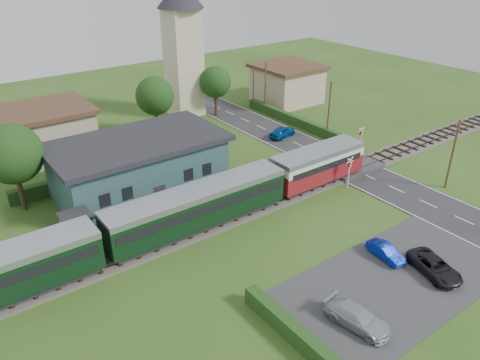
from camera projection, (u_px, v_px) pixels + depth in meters
ground at (296, 206)px, 42.53m from camera, size 120.00×120.00×0.00m
railway_track at (281, 196)px, 43.91m from camera, size 76.00×3.20×0.49m
road at (368, 176)px, 47.79m from camera, size 6.00×70.00×0.05m
car_park at (395, 280)px, 33.11m from camera, size 17.00×9.00×0.08m
crossing_deck at (353, 168)px, 49.13m from camera, size 6.20×3.40×0.45m
platform at (171, 214)px, 40.88m from camera, size 30.00×3.00×0.45m
equipment_hut at (78, 229)px, 35.97m from camera, size 2.30×2.30×2.55m
station_building at (139, 165)px, 43.91m from camera, size 16.00×9.00×5.30m
train at (164, 218)px, 36.51m from camera, size 43.20×2.90×3.40m
church_tower at (182, 39)px, 60.59m from camera, size 6.00×6.00×17.60m
house_west at (41, 132)px, 51.28m from camera, size 10.80×8.80×5.50m
house_east at (287, 83)px, 69.02m from camera, size 8.80×8.80×5.50m
hedge_carpark at (296, 334)px, 27.84m from camera, size 0.80×9.00×1.20m
hedge_roadside at (294, 120)px, 61.22m from camera, size 0.80×18.00×1.20m
hedge_station at (122, 168)px, 48.07m from camera, size 22.00×0.80×1.30m
tree_a at (12, 154)px, 39.57m from camera, size 5.20×5.20×8.00m
tree_b at (155, 96)px, 55.69m from camera, size 4.60×4.60×7.34m
tree_c at (215, 82)px, 62.56m from camera, size 4.20×4.20×6.78m
utility_pole_b at (453, 153)px, 44.06m from camera, size 1.40×0.22×7.00m
utility_pole_c at (329, 110)px, 55.54m from camera, size 1.40×0.22×7.00m
utility_pole_d at (265, 87)px, 64.15m from camera, size 1.40×0.22×7.00m
crossing_signal_near at (349, 168)px, 44.63m from camera, size 0.84×0.28×3.28m
crossing_signal_far at (361, 137)px, 51.88m from camera, size 0.84×0.28×3.28m
streetlamp_east at (253, 81)px, 68.95m from camera, size 0.30×0.30×5.15m
car_on_road at (282, 132)px, 57.13m from camera, size 4.09×2.37×1.31m
car_park_blue at (386, 252)px, 35.21m from camera, size 1.48×3.30×1.05m
car_park_silver at (357, 318)px, 28.91m from camera, size 2.49×4.57×1.25m
car_park_dark at (435, 267)px, 33.48m from camera, size 3.13×4.74×1.21m
pedestrian_near at (229, 184)px, 43.50m from camera, size 0.74×0.57×1.81m
pedestrian_far at (90, 228)px, 36.84m from camera, size 0.67×0.86×1.74m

